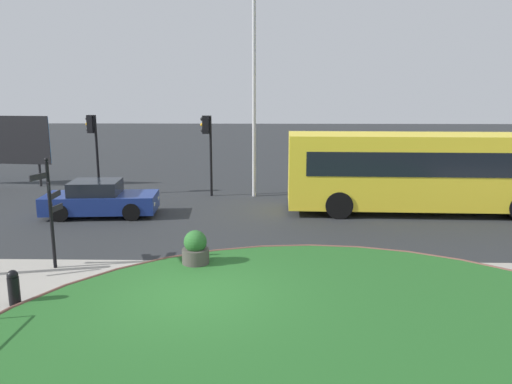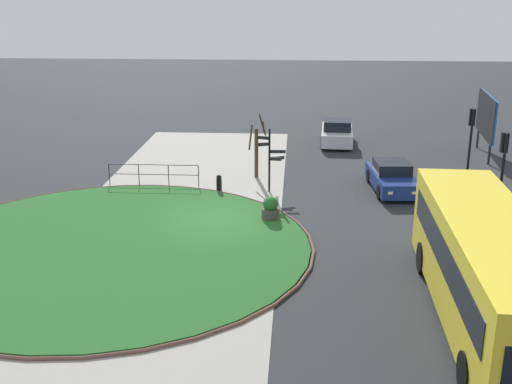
# 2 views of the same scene
# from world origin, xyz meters

# --- Properties ---
(ground) EXTENTS (120.00, 120.00, 0.00)m
(ground) POSITION_xyz_m (0.00, 0.00, 0.00)
(ground) COLOR #282B2D
(sidewalk_paving) EXTENTS (32.00, 8.45, 0.02)m
(sidewalk_paving) POSITION_xyz_m (0.00, -1.78, 0.01)
(sidewalk_paving) COLOR #9E998E
(sidewalk_paving) RESTS_ON ground
(grass_island) EXTENTS (14.33, 14.33, 0.10)m
(grass_island) POSITION_xyz_m (2.92, -3.57, 0.05)
(grass_island) COLOR #235B23
(grass_island) RESTS_ON ground
(grass_kerb_ring) EXTENTS (14.64, 14.64, 0.11)m
(grass_kerb_ring) POSITION_xyz_m (2.92, -3.57, 0.06)
(grass_kerb_ring) COLOR brown
(grass_kerb_ring) RESTS_ON ground
(signpost_directional) EXTENTS (0.50, 1.31, 2.94)m
(signpost_directional) POSITION_xyz_m (-3.94, 1.87, 1.66)
(signpost_directional) COLOR black
(signpost_directional) RESTS_ON ground
(bollard_foreground) EXTENTS (0.25, 0.25, 0.80)m
(bollard_foreground) POSITION_xyz_m (-3.85, -0.46, 0.41)
(bollard_foreground) COLOR black
(bollard_foreground) RESTS_ON ground
(railing_grass_edge) EXTENTS (0.05, 4.25, 1.05)m
(railing_grass_edge) POSITION_xyz_m (-4.49, -3.60, 0.69)
(railing_grass_edge) COLOR black
(railing_grass_edge) RESTS_ON ground
(bus_yellow) EXTENTS (10.26, 2.73, 3.00)m
(bus_yellow) POSITION_xyz_m (7.57, 8.20, 1.62)
(bus_yellow) COLOR yellow
(bus_yellow) RESTS_ON ground
(car_near_lane) EXTENTS (4.21, 2.02, 1.33)m
(car_near_lane) POSITION_xyz_m (-4.58, 7.40, 0.61)
(car_near_lane) COLOR navy
(car_near_lane) RESTS_ON ground
(car_far_lane) EXTENTS (4.13, 1.99, 1.50)m
(car_far_lane) POSITION_xyz_m (-13.48, 5.40, 0.69)
(car_far_lane) COLOR silver
(car_far_lane) RESTS_ON ground
(traffic_light_near) EXTENTS (0.49, 0.27, 3.54)m
(traffic_light_near) POSITION_xyz_m (-0.97, 11.06, 2.60)
(traffic_light_near) COLOR black
(traffic_light_near) RESTS_ON ground
(traffic_light_far) EXTENTS (0.49, 0.29, 3.55)m
(traffic_light_far) POSITION_xyz_m (-6.00, 11.11, 2.61)
(traffic_light_far) COLOR black
(traffic_light_far) RESTS_ON ground
(billboard_left) EXTENTS (5.02, 0.66, 3.41)m
(billboard_left) POSITION_xyz_m (-11.28, 13.29, 2.21)
(billboard_left) COLOR black
(billboard_left) RESTS_ON ground
(planter_near_signpost) EXTENTS (0.72, 0.72, 0.99)m
(planter_near_signpost) POSITION_xyz_m (-0.24, 2.04, 0.45)
(planter_near_signpost) COLOR #47423D
(planter_near_signpost) RESTS_ON ground
(street_tree_bare) EXTENTS (0.86, 0.87, 3.24)m
(street_tree_bare) POSITION_xyz_m (-6.22, 1.11, 1.48)
(street_tree_bare) COLOR #423323
(street_tree_bare) RESTS_ON ground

